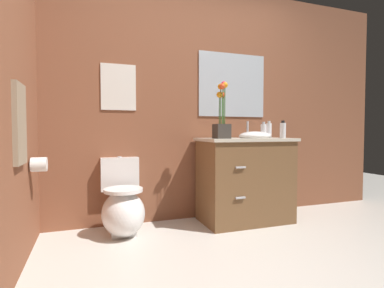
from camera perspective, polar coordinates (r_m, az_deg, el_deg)
The scene contains 13 objects.
ground_plane at distance 2.06m, azimuth 14.97°, elevation -24.59°, with size 9.78×9.78×0.00m, color beige.
wall_back at distance 3.28m, azimuth 2.94°, elevation 7.95°, with size 4.57×0.05×2.50m, color brown.
wall_left at distance 2.03m, azimuth -32.57°, elevation 11.05°, with size 0.05×4.16×2.50m, color brown.
toilet at distance 2.82m, azimuth -13.17°, elevation -11.79°, with size 0.38×0.59×0.69m.
vanity_cabinet at distance 3.14m, azimuth 10.16°, elevation -6.57°, with size 0.94×0.56×1.05m.
flower_vase at distance 2.87m, azimuth 5.75°, elevation 4.79°, with size 0.14×0.14×0.55m.
soap_bottle at distance 3.14m, azimuth 17.07°, elevation 2.55°, with size 0.06×0.06×0.18m.
lotion_bottle at distance 3.29m, azimuth 14.57°, elevation 2.58°, with size 0.06×0.06×0.18m.
hand_wash_bottle at distance 3.18m, azimuth 13.56°, elevation 2.50°, with size 0.06×0.06×0.17m.
wall_poster at distance 3.03m, azimuth -13.94°, elevation 10.55°, with size 0.33×0.01×0.45m, color silver.
wall_mirror at distance 3.40m, azimuth 7.74°, elevation 11.13°, with size 0.80×0.01×0.70m, color #B2BCC6.
hanging_towel at distance 2.19m, azimuth -30.21°, elevation 3.34°, with size 0.03×0.28×0.52m, color gray.
toilet_paper_roll at distance 2.56m, azimuth -27.33°, elevation -3.51°, with size 0.11×0.11×0.11m, color white.
Camera 1 is at (-1.05, -1.51, 0.93)m, focal length 27.75 mm.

